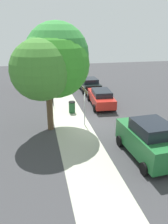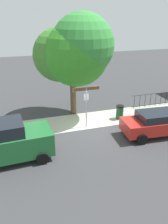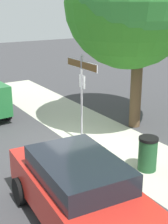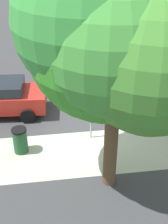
{
  "view_description": "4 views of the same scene",
  "coord_description": "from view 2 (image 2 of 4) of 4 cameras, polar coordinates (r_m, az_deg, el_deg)",
  "views": [
    {
      "loc": [
        -14.6,
        3.58,
        6.57
      ],
      "look_at": [
        -0.61,
        0.53,
        1.14
      ],
      "focal_mm": 34.87,
      "sensor_mm": 36.0,
      "label": 1
    },
    {
      "loc": [
        -4.63,
        -12.79,
        6.98
      ],
      "look_at": [
        -0.6,
        -0.14,
        1.31
      ],
      "focal_mm": 37.22,
      "sensor_mm": 36.0,
      "label": 2
    },
    {
      "loc": [
        8.55,
        -5.06,
        4.49
      ],
      "look_at": [
        -0.55,
        0.66,
        0.93
      ],
      "focal_mm": 53.05,
      "sensor_mm": 36.0,
      "label": 3
    },
    {
      "loc": [
        1.34,
        10.07,
        7.13
      ],
      "look_at": [
        0.08,
        0.98,
        1.55
      ],
      "focal_mm": 49.01,
      "sensor_mm": 36.0,
      "label": 4
    }
  ],
  "objects": [
    {
      "name": "ground_plane",
      "position": [
        15.29,
        1.98,
        -4.06
      ],
      "size": [
        60.0,
        60.0,
        0.0
      ],
      "primitive_type": "plane",
      "color": "#38383A"
    },
    {
      "name": "shade_tree",
      "position": [
        16.12,
        -2.42,
        14.68
      ],
      "size": [
        5.29,
        5.09,
        7.15
      ],
      "color": "brown",
      "rests_on": "ground_plane"
    },
    {
      "name": "street_sign",
      "position": [
        14.72,
        0.58,
        3.79
      ],
      "size": [
        1.76,
        0.07,
        2.91
      ],
      "color": "#9EA0A5",
      "rests_on": "ground_plane"
    },
    {
      "name": "iron_fence",
      "position": [
        19.84,
        17.77,
        3.1
      ],
      "size": [
        4.85,
        0.04,
        1.07
      ],
      "color": "black",
      "rests_on": "ground_plane"
    },
    {
      "name": "car_red",
      "position": [
        14.95,
        18.02,
        -2.53
      ],
      "size": [
        4.81,
        2.22,
        1.52
      ],
      "rotation": [
        0.0,
        0.0,
        -0.08
      ],
      "color": "#B2231B",
      "rests_on": "ground_plane"
    },
    {
      "name": "sidewalk_strip",
      "position": [
        17.07,
        6.86,
        -1.2
      ],
      "size": [
        24.0,
        2.6,
        0.0
      ],
      "primitive_type": "cube",
      "color": "#ADAE9B",
      "rests_on": "ground_plane"
    },
    {
      "name": "car_green",
      "position": [
        12.3,
        -18.18,
        -6.95
      ],
      "size": [
        4.34,
        2.32,
        2.14
      ],
      "rotation": [
        0.0,
        0.0,
        0.05
      ],
      "color": "#206731",
      "rests_on": "ground_plane"
    },
    {
      "name": "trash_bin",
      "position": [
        16.71,
        8.78,
        -0.01
      ],
      "size": [
        0.55,
        0.55,
        0.98
      ],
      "color": "#1E4C28",
      "rests_on": "ground_plane"
    }
  ]
}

